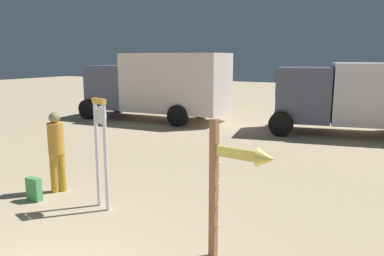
% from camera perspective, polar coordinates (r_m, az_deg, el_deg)
% --- Properties ---
extents(standing_clock, '(0.41, 0.21, 2.12)m').
position_cam_1_polar(standing_clock, '(7.24, -13.61, -2.34)').
color(standing_clock, white).
rests_on(standing_clock, ground_plane).
extents(arrow_sign, '(0.95, 0.30, 2.03)m').
position_cam_1_polar(arrow_sign, '(5.13, 6.40, -7.08)').
color(arrow_sign, '#9A6646').
rests_on(arrow_sign, ground_plane).
extents(person_near_clock, '(0.33, 0.33, 1.73)m').
position_cam_1_polar(person_near_clock, '(8.48, -19.85, -2.83)').
color(person_near_clock, gold).
rests_on(person_near_clock, ground_plane).
extents(backpack, '(0.32, 0.18, 0.47)m').
position_cam_1_polar(backpack, '(8.32, -22.79, -8.58)').
color(backpack, '#4B9F57').
rests_on(backpack, ground_plane).
extents(box_truck_near, '(6.60, 3.50, 2.65)m').
position_cam_1_polar(box_truck_near, '(15.21, 24.62, 4.60)').
color(box_truck_near, silver).
rests_on(box_truck_near, ground_plane).
extents(box_truck_far, '(6.88, 2.91, 3.03)m').
position_cam_1_polar(box_truck_far, '(17.32, -4.92, 6.65)').
color(box_truck_far, white).
rests_on(box_truck_far, ground_plane).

